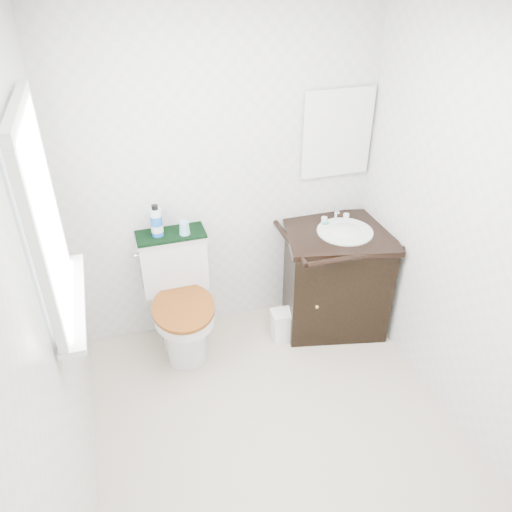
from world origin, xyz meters
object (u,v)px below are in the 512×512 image
toilet (180,304)px  cup (184,228)px  mouthwash_bottle (156,222)px  trash_bin (283,325)px  vanity (335,275)px

toilet → cup: bearing=43.7°
toilet → mouthwash_bottle: size_ratio=3.91×
toilet → cup: size_ratio=9.42×
toilet → trash_bin: 0.80m
toilet → trash_bin: toilet is taller
toilet → mouthwash_bottle: 0.64m
trash_bin → cup: bearing=158.6°
toilet → cup: 0.58m
trash_bin → mouthwash_bottle: bearing=160.7°
toilet → vanity: vanity is taller
mouthwash_bottle → cup: 0.19m
mouthwash_bottle → cup: mouthwash_bottle is taller
trash_bin → toilet: bearing=167.5°
mouthwash_bottle → trash_bin: bearing=-19.3°
vanity → mouthwash_bottle: size_ratio=4.07×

